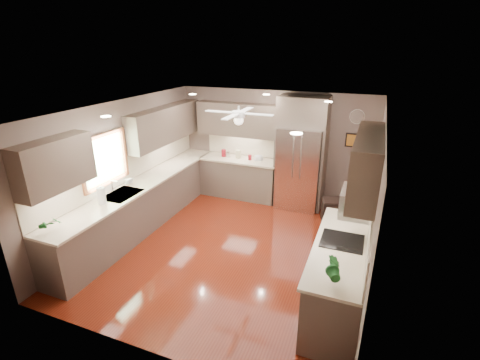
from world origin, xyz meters
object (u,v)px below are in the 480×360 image
Objects in this scene: bowl at (258,160)px; potted_plant_left at (51,223)px; refrigerator at (300,156)px; microwave at (357,202)px; canister_b at (228,154)px; canister_d at (250,157)px; potted_plant_right at (334,269)px; soap_bottle at (129,180)px; canister_c at (238,154)px; stool at (332,210)px; paper_towel at (102,196)px; canister_a at (224,153)px.

potted_plant_left is at bearing -111.73° from bowl.
refrigerator is 3.03m from microwave.
canister_b is at bearing 178.60° from refrigerator.
canister_d is 0.22× the size of microwave.
potted_plant_right reaches higher than bowl.
bowl is (-2.18, 3.84, -0.15)m from potted_plant_right.
soap_bottle is 4.27m from potted_plant_right.
canister_c is 2.50m from stool.
stool is at bearing 37.19° from paper_towel.
canister_a is 3.27m from paper_towel.
canister_b is 0.44× the size of paper_towel.
potted_plant_right is (3.84, 0.34, 0.03)m from potted_plant_left.
paper_towel is at bearing -110.34° from canister_c.
canister_a is 2.84m from stool.
potted_plant_right is at bearing -72.38° from refrigerator.
potted_plant_left is 0.92× the size of paper_towel.
canister_a is at bearing 168.62° from canister_b.
paper_towel is (-0.02, 1.03, -0.01)m from potted_plant_left.
stool is at bearing 26.50° from soap_bottle.
refrigerator is (-1.21, 3.80, 0.07)m from potted_plant_right.
potted_plant_left reaches higher than canister_d.
stool is at bearing 102.58° from microwave.
potted_plant_right is at bearing -51.65° from canister_a.
canister_c is 0.31m from canister_d.
microwave is (1.33, -2.71, 0.29)m from refrigerator.
refrigerator reaches higher than canister_b.
canister_c reaches higher than soap_bottle.
potted_plant_left is at bearing -122.56° from refrigerator.
canister_a is at bearing 177.05° from canister_d.
microwave is at bearing -63.91° from refrigerator.
stool is (-0.38, 3.34, -0.88)m from potted_plant_right.
soap_bottle is 0.52× the size of potted_plant_right.
canister_a reaches higher than canister_d.
canister_d is 0.37× the size of paper_towel.
microwave reaches higher than canister_d.
canister_a is 1.20× the size of canister_b.
canister_b is 0.79× the size of soap_bottle.
refrigerator is at bearing 49.37° from paper_towel.
soap_bottle is at bearing -118.95° from canister_c.
refrigerator reaches higher than canister_c.
potted_plant_left is at bearing -100.61° from canister_a.
canister_a is at bearing 168.86° from stool.
potted_plant_right is at bearing -55.23° from canister_c.
canister_a reaches higher than canister_b.
microwave is at bearing -44.76° from canister_c.
potted_plant_left is 0.60× the size of stool.
refrigerator reaches higher than paper_towel.
canister_b is 0.54m from canister_d.
soap_bottle is at bearing -111.62° from canister_a.
refrigerator is at bearing -2.12° from canister_a.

